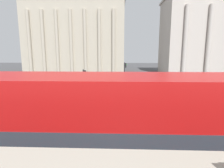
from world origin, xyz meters
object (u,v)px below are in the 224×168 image
at_px(traffic_light_near, 109,90).
at_px(pedestrian_grey, 185,80).
at_px(plaza_building_left, 78,38).
at_px(double_decker_bus, 119,131).
at_px(pedestrian_white, 160,82).
at_px(traffic_light_mid, 84,80).
at_px(traffic_light_far, 125,71).

height_order(traffic_light_near, pedestrian_grey, traffic_light_near).
xyz_separation_m(plaza_building_left, pedestrian_grey, (22.98, -27.38, -8.89)).
relative_size(double_decker_bus, traffic_light_near, 3.30).
bearing_deg(pedestrian_grey, traffic_light_near, 77.66).
bearing_deg(plaza_building_left, pedestrian_white, -57.46).
distance_m(double_decker_bus, traffic_light_near, 6.95).
relative_size(traffic_light_mid, pedestrian_white, 1.96).
bearing_deg(pedestrian_white, pedestrian_grey, 132.85).
relative_size(plaza_building_left, pedestrian_grey, 17.52).
distance_m(double_decker_bus, plaza_building_left, 51.22).
bearing_deg(traffic_light_far, double_decker_bus, -92.57).
bearing_deg(double_decker_bus, plaza_building_left, 111.22).
bearing_deg(pedestrian_white, traffic_light_near, -6.36).
bearing_deg(double_decker_bus, traffic_light_far, 94.23).
bearing_deg(traffic_light_mid, pedestrian_grey, 30.74).
relative_size(plaza_building_left, traffic_light_mid, 8.79).
xyz_separation_m(double_decker_bus, traffic_light_near, (-0.71, 6.91, -0.06)).
relative_size(traffic_light_near, traffic_light_mid, 1.06).
xyz_separation_m(traffic_light_far, pedestrian_grey, (9.45, 1.21, -1.49)).
distance_m(plaza_building_left, pedestrian_white, 35.70).
xyz_separation_m(double_decker_bus, pedestrian_grey, (10.37, 21.69, -1.40)).
bearing_deg(traffic_light_near, pedestrian_white, 62.76).
height_order(traffic_light_mid, traffic_light_far, traffic_light_far).
distance_m(traffic_light_near, pedestrian_white, 14.69).
distance_m(plaza_building_left, traffic_light_mid, 37.66).
distance_m(double_decker_bus, pedestrian_white, 20.85).
bearing_deg(traffic_light_far, pedestrian_white, -6.30).
xyz_separation_m(traffic_light_near, pedestrian_grey, (11.07, 14.78, -1.34)).
xyz_separation_m(double_decker_bus, traffic_light_mid, (-3.77, 13.28, -0.19)).
distance_m(double_decker_bus, pedestrian_grey, 24.08).
bearing_deg(plaza_building_left, traffic_light_mid, -76.13).
xyz_separation_m(traffic_light_mid, pedestrian_grey, (14.14, 8.41, -1.21)).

